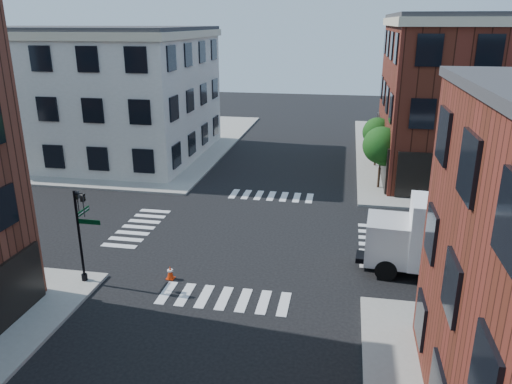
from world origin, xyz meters
name	(u,v)px	position (x,y,z in m)	size (l,w,h in m)	color
ground	(253,236)	(0.00, 0.00, 0.00)	(120.00, 120.00, 0.00)	black
sidewalk_nw	(92,140)	(-21.00, 21.00, 0.07)	(30.00, 30.00, 0.15)	gray
building_nw	(80,94)	(-19.00, 16.00, 5.50)	(22.00, 16.00, 11.00)	beige
tree_near	(382,147)	(7.56, 9.98, 3.16)	(2.69, 2.69, 4.49)	black
tree_far	(378,134)	(7.56, 15.98, 2.87)	(2.43, 2.43, 4.07)	black
signal_pole	(81,226)	(-6.72, -6.68, 2.86)	(1.29, 1.24, 4.60)	black
box_truck	(460,239)	(10.50, -3.07, 1.99)	(8.60, 3.14, 3.82)	white
traffic_cone	(170,273)	(-2.96, -5.70, 0.33)	(0.40, 0.40, 0.68)	red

